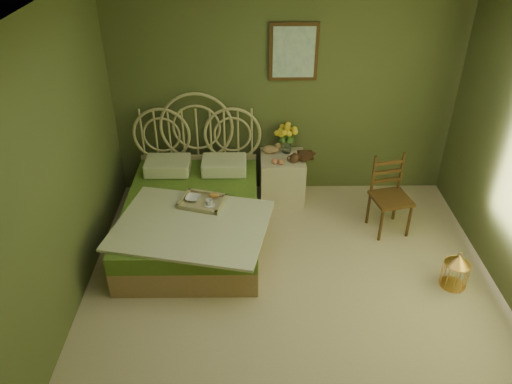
{
  "coord_description": "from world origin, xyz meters",
  "views": [
    {
      "loc": [
        -0.39,
        -3.21,
        3.38
      ],
      "look_at": [
        -0.34,
        1.0,
        0.71
      ],
      "focal_mm": 35.0,
      "sensor_mm": 36.0,
      "label": 1
    }
  ],
  "objects_px": {
    "chair": "(390,190)",
    "birdcage": "(456,271)",
    "bed": "(193,213)",
    "nightstand": "(283,172)"
  },
  "relations": [
    {
      "from": "chair",
      "to": "birdcage",
      "type": "xyz_separation_m",
      "value": [
        0.44,
        -0.99,
        -0.3
      ]
    },
    {
      "from": "bed",
      "to": "nightstand",
      "type": "xyz_separation_m",
      "value": [
        1.02,
        0.75,
        0.07
      ]
    },
    {
      "from": "bed",
      "to": "nightstand",
      "type": "height_order",
      "value": "bed"
    },
    {
      "from": "chair",
      "to": "birdcage",
      "type": "height_order",
      "value": "chair"
    },
    {
      "from": "bed",
      "to": "birdcage",
      "type": "xyz_separation_m",
      "value": [
        2.6,
        -0.84,
        -0.11
      ]
    },
    {
      "from": "bed",
      "to": "birdcage",
      "type": "distance_m",
      "value": 2.73
    },
    {
      "from": "bed",
      "to": "nightstand",
      "type": "distance_m",
      "value": 1.27
    },
    {
      "from": "nightstand",
      "to": "chair",
      "type": "bearing_deg",
      "value": -27.93
    },
    {
      "from": "nightstand",
      "to": "birdcage",
      "type": "xyz_separation_m",
      "value": [
        1.58,
        -1.59,
        -0.18
      ]
    },
    {
      "from": "nightstand",
      "to": "birdcage",
      "type": "bearing_deg",
      "value": -45.3
    }
  ]
}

